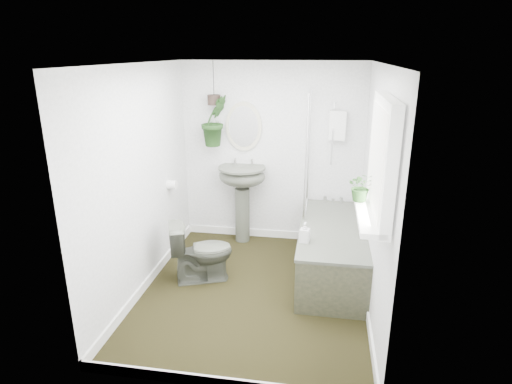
# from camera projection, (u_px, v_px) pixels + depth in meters

# --- Properties ---
(floor) EXTENTS (2.30, 2.80, 0.02)m
(floor) POSITION_uv_depth(u_px,v_px,m) (254.00, 292.00, 4.51)
(floor) COLOR black
(floor) RESTS_ON ground
(ceiling) EXTENTS (2.30, 2.80, 0.02)m
(ceiling) POSITION_uv_depth(u_px,v_px,m) (253.00, 62.00, 3.78)
(ceiling) COLOR white
(ceiling) RESTS_ON ground
(wall_back) EXTENTS (2.30, 0.02, 2.30)m
(wall_back) POSITION_uv_depth(u_px,v_px,m) (272.00, 154.00, 5.47)
(wall_back) COLOR white
(wall_back) RESTS_ON ground
(wall_front) EXTENTS (2.30, 0.02, 2.30)m
(wall_front) POSITION_uv_depth(u_px,v_px,m) (218.00, 251.00, 2.83)
(wall_front) COLOR white
(wall_front) RESTS_ON ground
(wall_left) EXTENTS (0.02, 2.80, 2.30)m
(wall_left) POSITION_uv_depth(u_px,v_px,m) (141.00, 181.00, 4.33)
(wall_left) COLOR white
(wall_left) RESTS_ON ground
(wall_right) EXTENTS (0.02, 2.80, 2.30)m
(wall_right) POSITION_uv_depth(u_px,v_px,m) (376.00, 193.00, 3.97)
(wall_right) COLOR white
(wall_right) RESTS_ON ground
(skirting) EXTENTS (2.30, 2.80, 0.10)m
(skirting) POSITION_uv_depth(u_px,v_px,m) (254.00, 287.00, 4.49)
(skirting) COLOR white
(skirting) RESTS_ON floor
(bathtub) EXTENTS (0.72, 1.72, 0.58)m
(bathtub) POSITION_uv_depth(u_px,v_px,m) (332.00, 251.00, 4.76)
(bathtub) COLOR #494D42
(bathtub) RESTS_ON floor
(bath_screen) EXTENTS (0.04, 0.72, 1.40)m
(bath_screen) POSITION_uv_depth(u_px,v_px,m) (308.00, 153.00, 4.96)
(bath_screen) COLOR silver
(bath_screen) RESTS_ON bathtub
(shower_box) EXTENTS (0.20, 0.10, 0.35)m
(shower_box) POSITION_uv_depth(u_px,v_px,m) (337.00, 125.00, 5.15)
(shower_box) COLOR white
(shower_box) RESTS_ON wall_back
(oval_mirror) EXTENTS (0.46, 0.03, 0.62)m
(oval_mirror) POSITION_uv_depth(u_px,v_px,m) (244.00, 127.00, 5.38)
(oval_mirror) COLOR beige
(oval_mirror) RESTS_ON wall_back
(wall_sconce) EXTENTS (0.04, 0.04, 0.22)m
(wall_sconce) POSITION_uv_depth(u_px,v_px,m) (213.00, 134.00, 5.46)
(wall_sconce) COLOR black
(wall_sconce) RESTS_ON wall_back
(toilet_roll_holder) EXTENTS (0.11, 0.11, 0.11)m
(toilet_roll_holder) POSITION_uv_depth(u_px,v_px,m) (172.00, 185.00, 5.05)
(toilet_roll_holder) COLOR white
(toilet_roll_holder) RESTS_ON wall_left
(window_recess) EXTENTS (0.08, 1.00, 0.90)m
(window_recess) POSITION_uv_depth(u_px,v_px,m) (382.00, 158.00, 3.17)
(window_recess) COLOR white
(window_recess) RESTS_ON wall_right
(window_sill) EXTENTS (0.18, 1.00, 0.04)m
(window_sill) POSITION_uv_depth(u_px,v_px,m) (368.00, 211.00, 3.31)
(window_sill) COLOR white
(window_sill) RESTS_ON wall_right
(window_blinds) EXTENTS (0.01, 0.86, 0.76)m
(window_blinds) POSITION_uv_depth(u_px,v_px,m) (376.00, 158.00, 3.17)
(window_blinds) COLOR white
(window_blinds) RESTS_ON wall_right
(toilet) EXTENTS (0.75, 0.59, 0.67)m
(toilet) POSITION_uv_depth(u_px,v_px,m) (201.00, 251.00, 4.64)
(toilet) COLOR #494D42
(toilet) RESTS_ON floor
(pedestal_sink) EXTENTS (0.67, 0.59, 1.02)m
(pedestal_sink) POSITION_uv_depth(u_px,v_px,m) (242.00, 204.00, 5.56)
(pedestal_sink) COLOR #494D42
(pedestal_sink) RESTS_ON floor
(sill_plant) EXTENTS (0.24, 0.22, 0.24)m
(sill_plant) POSITION_uv_depth(u_px,v_px,m) (361.00, 187.00, 3.43)
(sill_plant) COLOR black
(sill_plant) RESTS_ON window_sill
(hanging_plant) EXTENTS (0.44, 0.44, 0.63)m
(hanging_plant) POSITION_uv_depth(u_px,v_px,m) (215.00, 121.00, 5.29)
(hanging_plant) COLOR black
(hanging_plant) RESTS_ON ceiling
(soap_bottle) EXTENTS (0.11, 0.11, 0.21)m
(soap_bottle) POSITION_uv_depth(u_px,v_px,m) (305.00, 232.00, 4.27)
(soap_bottle) COLOR black
(soap_bottle) RESTS_ON bathtub
(hanging_pot) EXTENTS (0.16, 0.16, 0.12)m
(hanging_pot) POSITION_uv_depth(u_px,v_px,m) (214.00, 100.00, 5.21)
(hanging_pot) COLOR #2D211C
(hanging_pot) RESTS_ON ceiling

